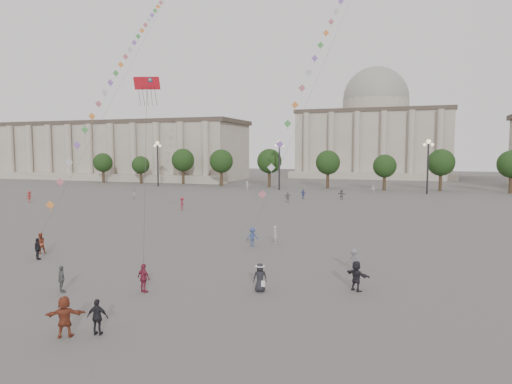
% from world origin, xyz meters
% --- Properties ---
extents(ground, '(360.00, 360.00, 0.00)m').
position_xyz_m(ground, '(0.00, 0.00, 0.00)').
color(ground, '#585553').
rests_on(ground, ground).
extents(hall_west, '(84.00, 26.22, 17.20)m').
position_xyz_m(hall_west, '(-75.00, 93.89, 8.43)').
color(hall_west, '#A29A88').
rests_on(hall_west, ground).
extents(hall_central, '(48.30, 34.30, 35.50)m').
position_xyz_m(hall_central, '(0.00, 129.22, 14.23)').
color(hall_central, '#A29A88').
rests_on(hall_central, ground).
extents(tree_row, '(137.12, 5.12, 8.00)m').
position_xyz_m(tree_row, '(0.00, 78.00, 5.39)').
color(tree_row, '#34281A').
rests_on(tree_row, ground).
extents(lamp_post_far_west, '(2.00, 0.90, 10.65)m').
position_xyz_m(lamp_post_far_west, '(-45.00, 70.00, 7.35)').
color(lamp_post_far_west, '#262628').
rests_on(lamp_post_far_west, ground).
extents(lamp_post_mid_west, '(2.00, 0.90, 10.65)m').
position_xyz_m(lamp_post_mid_west, '(-15.00, 70.00, 7.35)').
color(lamp_post_mid_west, '#262628').
rests_on(lamp_post_mid_west, ground).
extents(lamp_post_mid_east, '(2.00, 0.90, 10.65)m').
position_xyz_m(lamp_post_mid_east, '(15.00, 70.00, 7.35)').
color(lamp_post_mid_east, '#262628').
rests_on(lamp_post_mid_east, ground).
extents(person_crowd_0, '(1.03, 0.49, 1.70)m').
position_xyz_m(person_crowd_0, '(-5.85, 53.51, 0.85)').
color(person_crowd_0, '#394382').
rests_on(person_crowd_0, ground).
extents(person_crowd_1, '(0.99, 0.97, 1.61)m').
position_xyz_m(person_crowd_1, '(-34.29, 44.32, 0.81)').
color(person_crowd_1, '#B4B5B1').
rests_on(person_crowd_1, ground).
extents(person_crowd_2, '(1.10, 1.37, 1.85)m').
position_xyz_m(person_crowd_2, '(-46.94, 33.38, 0.93)').
color(person_crowd_2, '#9D2D2A').
rests_on(person_crowd_2, ground).
extents(person_crowd_3, '(1.72, 1.39, 1.84)m').
position_xyz_m(person_crowd_3, '(9.37, 2.85, 0.92)').
color(person_crowd_3, '#232228').
rests_on(person_crowd_3, ground).
extents(person_crowd_4, '(1.51, 1.40, 1.69)m').
position_xyz_m(person_crowd_4, '(5.00, 68.00, 0.84)').
color(person_crowd_4, white).
rests_on(person_crowd_4, ground).
extents(person_crowd_6, '(1.18, 0.85, 1.64)m').
position_xyz_m(person_crowd_6, '(8.68, 7.24, 0.82)').
color(person_crowd_6, slate).
rests_on(person_crowd_6, ground).
extents(person_crowd_10, '(0.58, 0.78, 1.94)m').
position_xyz_m(person_crowd_10, '(-21.16, 66.78, 0.97)').
color(person_crowd_10, silver).
rests_on(person_crowd_10, ground).
extents(person_crowd_12, '(1.64, 0.89, 1.69)m').
position_xyz_m(person_crowd_12, '(0.68, 55.02, 0.84)').
color(person_crowd_12, '#5B5C60').
rests_on(person_crowd_12, ground).
extents(person_crowd_13, '(0.63, 0.70, 1.61)m').
position_xyz_m(person_crowd_13, '(0.64, 14.88, 0.80)').
color(person_crowd_13, '#B4B4B0').
rests_on(person_crowd_13, ground).
extents(person_crowd_16, '(1.12, 0.73, 1.77)m').
position_xyz_m(person_crowd_16, '(-6.84, 46.79, 0.89)').
color(person_crowd_16, slate).
rests_on(person_crowd_16, ground).
extents(person_crowd_17, '(0.97, 1.35, 1.88)m').
position_xyz_m(person_crowd_17, '(-18.56, 32.85, 0.94)').
color(person_crowd_17, '#9E2B3A').
rests_on(person_crowd_17, ground).
extents(tourist_0, '(1.11, 0.73, 1.76)m').
position_xyz_m(tourist_0, '(-2.59, -1.63, 0.88)').
color(tourist_0, maroon).
rests_on(tourist_0, ground).
extents(tourist_1, '(1.08, 0.79, 1.71)m').
position_xyz_m(tourist_1, '(-14.96, 2.78, 0.85)').
color(tourist_1, black).
rests_on(tourist_1, ground).
extents(tourist_2, '(1.81, 1.38, 1.90)m').
position_xyz_m(tourist_2, '(-2.34, -8.44, 0.95)').
color(tourist_2, brown).
rests_on(tourist_2, ground).
extents(tourist_3, '(1.02, 0.87, 1.64)m').
position_xyz_m(tourist_3, '(-7.22, -3.24, 0.82)').
color(tourist_3, '#5A5B5F').
rests_on(tourist_3, ground).
extents(tourist_4, '(1.05, 0.62, 1.68)m').
position_xyz_m(tourist_4, '(-1.07, -7.76, 0.84)').
color(tourist_4, black).
rests_on(tourist_4, ground).
extents(kite_flyer_0, '(0.98, 1.05, 1.73)m').
position_xyz_m(kite_flyer_0, '(-16.42, 4.50, 0.86)').
color(kite_flyer_0, brown).
rests_on(kite_flyer_0, ground).
extents(kite_flyer_1, '(1.22, 1.23, 1.70)m').
position_xyz_m(kite_flyer_1, '(-0.84, 12.87, 0.85)').
color(kite_flyer_1, '#354878').
rests_on(kite_flyer_1, ground).
extents(hat_person, '(1.00, 0.86, 1.72)m').
position_xyz_m(hat_person, '(3.92, 0.80, 0.90)').
color(hat_person, black).
rests_on(hat_person, ground).
extents(dragon_kite, '(4.45, 6.22, 18.13)m').
position_xyz_m(dragon_kite, '(-9.14, 9.52, 13.38)').
color(dragon_kite, red).
rests_on(dragon_kite, ground).
extents(kite_train_west, '(15.44, 48.52, 64.70)m').
position_xyz_m(kite_train_west, '(-24.30, 30.42, 22.56)').
color(kite_train_west, '#3F3F3F').
rests_on(kite_train_west, ground).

